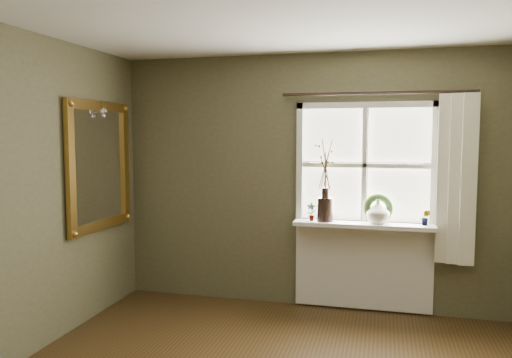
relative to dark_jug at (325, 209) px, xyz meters
The scene contains 12 objects.
wall_back 0.36m from the dark_jug, 134.32° to the left, with size 4.00×0.10×2.60m, color brown.
window_frame 0.59m from the dark_jug, 16.20° to the left, with size 1.36×0.06×1.24m.
window_sill 0.40m from the dark_jug, ahead, with size 1.36×0.26×0.04m, color white.
window_apron 0.70m from the dark_jug, 16.38° to the left, with size 1.36×0.04×0.88m, color white.
dark_jug is the anchor object (origin of this frame).
cream_vase 0.51m from the dark_jug, ahead, with size 0.23×0.23×0.24m, color beige.
wreath 0.52m from the dark_jug, ahead, with size 0.29×0.29×0.07m, color #2D461F.
potted_plant_left 0.14m from the dark_jug, behind, with size 0.09×0.06×0.18m, color #2D461F.
potted_plant_right 0.96m from the dark_jug, ahead, with size 0.08×0.07×0.15m, color #2D461F.
curtain 1.26m from the dark_jug, ahead, with size 0.36×0.12×1.59m, color silver.
curtain_rod 1.24m from the dark_jug, ahead, with size 0.03×0.03×1.84m, color black.
gilt_mirror 2.27m from the dark_jug, 164.31° to the right, with size 0.10×1.05×1.26m.
Camera 1 is at (0.73, -2.82, 1.78)m, focal length 35.00 mm.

